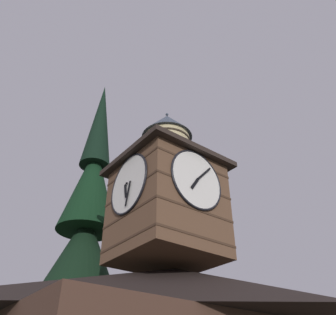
% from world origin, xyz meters
% --- Properties ---
extents(clock_tower, '(4.85, 4.85, 8.25)m').
position_xyz_m(clock_tower, '(0.98, -0.58, 10.08)').
color(clock_tower, brown).
rests_on(clock_tower, building_main).
extents(pine_tree_behind, '(6.54, 6.54, 21.97)m').
position_xyz_m(pine_tree_behind, '(1.77, -7.42, 7.61)').
color(pine_tree_behind, '#473323').
rests_on(pine_tree_behind, ground_plane).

